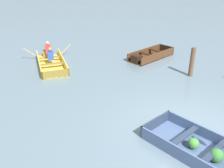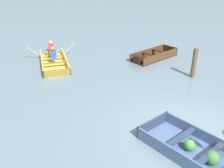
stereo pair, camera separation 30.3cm
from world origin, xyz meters
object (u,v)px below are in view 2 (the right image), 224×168
Objects in this scene: dinghy_slate_blue_foreground at (200,153)px; rowboat_yellow_with_crew at (54,60)px; mooring_post at (194,63)px; skiff_dark_varnish_mid_moored at (152,56)px.

dinghy_slate_blue_foreground is 8.43m from rowboat_yellow_with_crew.
rowboat_yellow_with_crew is 6.59m from mooring_post.
dinghy_slate_blue_foreground is at bearing -111.77° from skiff_dark_varnish_mid_moored.
mooring_post reaches higher than dinghy_slate_blue_foreground.
rowboat_yellow_with_crew is 2.64× the size of mooring_post.
skiff_dark_varnish_mid_moored is 5.01m from rowboat_yellow_with_crew.
rowboat_yellow_with_crew reaches higher than skiff_dark_varnish_mid_moored.
rowboat_yellow_with_crew is at bearing 104.38° from dinghy_slate_blue_foreground.
rowboat_yellow_with_crew is (-4.84, 1.29, 0.03)m from skiff_dark_varnish_mid_moored.
skiff_dark_varnish_mid_moored is at bearing 68.23° from dinghy_slate_blue_foreground.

